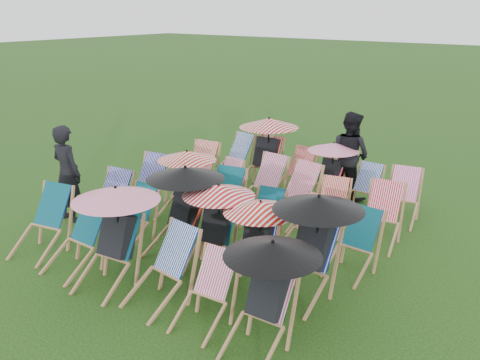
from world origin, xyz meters
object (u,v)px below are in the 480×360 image
Objects in this scene: deckchair_0 at (41,222)px; person_left at (67,173)px; deckchair_29 at (401,197)px; person_rear at (350,155)px; deckchair_5 at (264,295)px.

deckchair_0 is 1.39m from person_left.
person_left is at bearing -153.51° from deckchair_29.
person_rear is at bearing -129.30° from person_left.
deckchair_0 is at bearing -140.53° from deckchair_29.
person_rear is (-1.46, 5.09, 0.19)m from deckchair_5.
person_left is (-0.79, 1.09, 0.36)m from deckchair_0.
deckchair_0 is 0.81× the size of deckchair_5.
deckchair_0 is 1.12× the size of deckchair_29.
person_rear is (-1.29, 0.58, 0.41)m from deckchair_29.
person_left is (-4.87, 1.07, 0.19)m from deckchair_5.
deckchair_29 is (-0.16, 4.51, -0.22)m from deckchair_5.
deckchair_5 is 1.38× the size of deckchair_29.
person_rear is (3.42, 4.03, 0.00)m from person_left.
person_rear reaches higher than person_left.
deckchair_29 is (3.92, 4.54, -0.05)m from deckchair_0.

